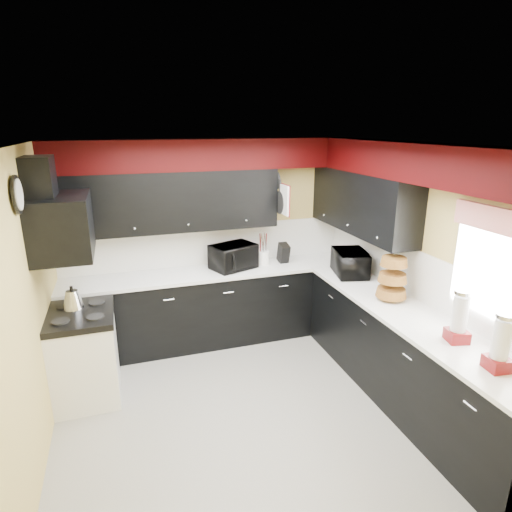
{
  "coord_description": "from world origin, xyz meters",
  "views": [
    {
      "loc": [
        -1.05,
        -3.38,
        2.66
      ],
      "look_at": [
        0.28,
        0.69,
        1.34
      ],
      "focal_mm": 30.0,
      "sensor_mm": 36.0,
      "label": 1
    }
  ],
  "objects_px": {
    "toaster_oven": "(234,257)",
    "microwave": "(350,263)",
    "knife_block": "(283,253)",
    "kettle": "(73,299)",
    "utensil_crock": "(263,257)"
  },
  "relations": [
    {
      "from": "toaster_oven",
      "to": "microwave",
      "type": "xyz_separation_m",
      "value": [
        1.26,
        -0.65,
        -0.01
      ]
    },
    {
      "from": "microwave",
      "to": "knife_block",
      "type": "xyz_separation_m",
      "value": [
        -0.59,
        0.68,
        -0.02
      ]
    },
    {
      "from": "knife_block",
      "to": "kettle",
      "type": "distance_m",
      "value": 2.57
    },
    {
      "from": "microwave",
      "to": "knife_block",
      "type": "distance_m",
      "value": 0.9
    },
    {
      "from": "utensil_crock",
      "to": "kettle",
      "type": "relative_size",
      "value": 0.86
    },
    {
      "from": "utensil_crock",
      "to": "knife_block",
      "type": "bearing_deg",
      "value": -5.41
    },
    {
      "from": "utensil_crock",
      "to": "kettle",
      "type": "xyz_separation_m",
      "value": [
        -2.22,
        -0.68,
        -0.02
      ]
    },
    {
      "from": "toaster_oven",
      "to": "microwave",
      "type": "relative_size",
      "value": 1.0
    },
    {
      "from": "utensil_crock",
      "to": "kettle",
      "type": "bearing_deg",
      "value": -163.01
    },
    {
      "from": "utensil_crock",
      "to": "knife_block",
      "type": "distance_m",
      "value": 0.27
    },
    {
      "from": "microwave",
      "to": "kettle",
      "type": "distance_m",
      "value": 3.07
    },
    {
      "from": "utensil_crock",
      "to": "microwave",
      "type": "bearing_deg",
      "value": -39.42
    },
    {
      "from": "microwave",
      "to": "knife_block",
      "type": "relative_size",
      "value": 2.1
    },
    {
      "from": "toaster_oven",
      "to": "knife_block",
      "type": "relative_size",
      "value": 2.1
    },
    {
      "from": "microwave",
      "to": "kettle",
      "type": "bearing_deg",
      "value": 103.37
    }
  ]
}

